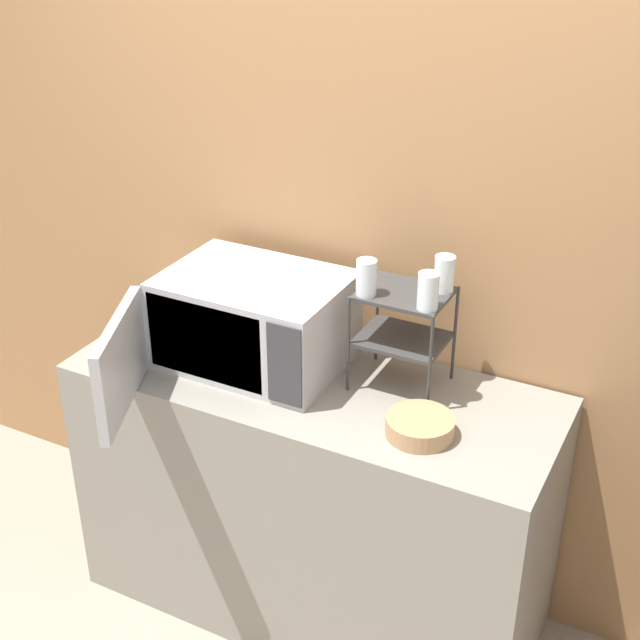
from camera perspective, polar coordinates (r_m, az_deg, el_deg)
name	(u,v)px	position (r m, az deg, el deg)	size (l,w,h in m)	color
wall_back	(360,234)	(2.88, 2.56, 5.49)	(8.00, 0.06, 2.60)	#9E7047
counter	(312,499)	(3.06, -0.49, -11.38)	(1.55, 0.59, 0.93)	gray
microwave	(249,322)	(2.82, -4.60, -0.13)	(0.59, 0.82, 0.30)	#ADADB2
dish_rack	(403,319)	(2.67, 5.34, 0.08)	(0.27, 0.22, 0.32)	#333333
glass_front_left	(366,277)	(2.59, 2.99, 2.73)	(0.06, 0.06, 0.11)	silver
glass_back_right	(444,274)	(2.63, 7.96, 2.96)	(0.06, 0.06, 0.11)	silver
glass_front_right	(428,291)	(2.52, 6.93, 1.84)	(0.06, 0.06, 0.11)	silver
bowl	(420,427)	(2.55, 6.42, -6.80)	(0.20, 0.20, 0.06)	#AD7F56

